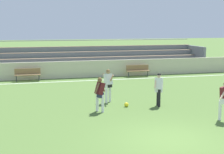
{
  "coord_description": "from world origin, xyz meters",
  "views": [
    {
      "loc": [
        -4.58,
        -10.04,
        3.96
      ],
      "look_at": [
        -0.27,
        7.01,
        1.14
      ],
      "focal_mm": 52.29,
      "sensor_mm": 36.0,
      "label": 1
    }
  ],
  "objects_px": {
    "player_white_challenging": "(159,87)",
    "soccer_ball": "(126,105)",
    "bench_near_wall_gap": "(28,73)",
    "bench_far_left": "(138,70)",
    "player_dark_pressing_high": "(100,92)",
    "bleacher_stand": "(59,60)",
    "player_white_on_ball": "(108,83)"
  },
  "relations": [
    {
      "from": "player_white_challenging",
      "to": "soccer_ball",
      "type": "xyz_separation_m",
      "value": [
        -1.56,
        0.26,
        -0.86
      ]
    },
    {
      "from": "bench_near_wall_gap",
      "to": "player_white_challenging",
      "type": "relative_size",
      "value": 1.1
    },
    {
      "from": "bench_far_left",
      "to": "soccer_ball",
      "type": "height_order",
      "value": "bench_far_left"
    },
    {
      "from": "bench_near_wall_gap",
      "to": "soccer_ball",
      "type": "height_order",
      "value": "bench_near_wall_gap"
    },
    {
      "from": "player_dark_pressing_high",
      "to": "bench_far_left",
      "type": "bearing_deg",
      "value": 61.96
    },
    {
      "from": "bleacher_stand",
      "to": "player_dark_pressing_high",
      "type": "bearing_deg",
      "value": -86.75
    },
    {
      "from": "bleacher_stand",
      "to": "bench_near_wall_gap",
      "type": "distance_m",
      "value": 4.1
    },
    {
      "from": "bleacher_stand",
      "to": "player_white_challenging",
      "type": "xyz_separation_m",
      "value": [
        3.72,
        -12.24,
        -0.17
      ]
    },
    {
      "from": "bleacher_stand",
      "to": "soccer_ball",
      "type": "distance_m",
      "value": 12.22
    },
    {
      "from": "player_white_challenging",
      "to": "bench_near_wall_gap",
      "type": "bearing_deg",
      "value": 124.57
    },
    {
      "from": "player_white_on_ball",
      "to": "bench_far_left",
      "type": "bearing_deg",
      "value": 61.35
    },
    {
      "from": "bench_near_wall_gap",
      "to": "player_white_on_ball",
      "type": "relative_size",
      "value": 1.05
    },
    {
      "from": "soccer_ball",
      "to": "player_white_challenging",
      "type": "bearing_deg",
      "value": -9.38
    },
    {
      "from": "player_white_on_ball",
      "to": "player_dark_pressing_high",
      "type": "distance_m",
      "value": 1.86
    },
    {
      "from": "bleacher_stand",
      "to": "soccer_ball",
      "type": "relative_size",
      "value": 112.53
    },
    {
      "from": "player_white_on_ball",
      "to": "player_white_challenging",
      "type": "xyz_separation_m",
      "value": [
        2.22,
        -1.36,
        -0.06
      ]
    },
    {
      "from": "bench_far_left",
      "to": "player_white_challenging",
      "type": "xyz_separation_m",
      "value": [
        -1.99,
        -9.07,
        0.43
      ]
    },
    {
      "from": "bench_near_wall_gap",
      "to": "player_dark_pressing_high",
      "type": "height_order",
      "value": "player_dark_pressing_high"
    },
    {
      "from": "bleacher_stand",
      "to": "soccer_ball",
      "type": "xyz_separation_m",
      "value": [
        2.16,
        -11.98,
        -1.03
      ]
    },
    {
      "from": "bench_far_left",
      "to": "player_white_on_ball",
      "type": "xyz_separation_m",
      "value": [
        -4.21,
        -7.71,
        0.48
      ]
    },
    {
      "from": "player_dark_pressing_high",
      "to": "player_white_challenging",
      "type": "distance_m",
      "value": 3.03
    },
    {
      "from": "bench_near_wall_gap",
      "to": "bleacher_stand",
      "type": "bearing_deg",
      "value": 51.4
    },
    {
      "from": "bleacher_stand",
      "to": "player_dark_pressing_high",
      "type": "relative_size",
      "value": 15.39
    },
    {
      "from": "bench_far_left",
      "to": "player_white_challenging",
      "type": "relative_size",
      "value": 1.1
    },
    {
      "from": "bench_near_wall_gap",
      "to": "bench_far_left",
      "type": "xyz_separation_m",
      "value": [
        8.25,
        0.0,
        0.0
      ]
    },
    {
      "from": "bench_far_left",
      "to": "soccer_ball",
      "type": "distance_m",
      "value": 9.52
    },
    {
      "from": "player_dark_pressing_high",
      "to": "soccer_ball",
      "type": "relative_size",
      "value": 7.31
    },
    {
      "from": "bench_far_left",
      "to": "player_dark_pressing_high",
      "type": "relative_size",
      "value": 1.12
    },
    {
      "from": "bench_near_wall_gap",
      "to": "player_white_on_ball",
      "type": "distance_m",
      "value": 8.71
    },
    {
      "from": "bleacher_stand",
      "to": "player_white_challenging",
      "type": "bearing_deg",
      "value": -73.08
    },
    {
      "from": "bench_near_wall_gap",
      "to": "player_dark_pressing_high",
      "type": "distance_m",
      "value": 9.94
    },
    {
      "from": "bench_far_left",
      "to": "soccer_ball",
      "type": "relative_size",
      "value": 8.18
    }
  ]
}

